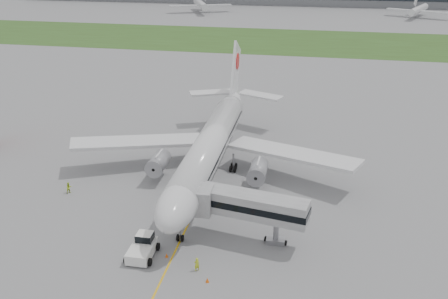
% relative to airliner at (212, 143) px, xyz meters
% --- Properties ---
extents(ground, '(600.00, 600.00, 0.00)m').
position_rel_airliner_xyz_m(ground, '(0.00, -4.87, -5.66)').
color(ground, gray).
rests_on(ground, ground).
extents(apron_markings, '(70.00, 70.00, 0.04)m').
position_rel_airliner_xyz_m(apron_markings, '(0.00, -9.87, -5.66)').
color(apron_markings, gold).
rests_on(apron_markings, ground).
extents(grass_strip, '(600.00, 50.00, 0.02)m').
position_rel_airliner_xyz_m(grass_strip, '(0.00, 115.13, -5.65)').
color(grass_strip, '#314B1C').
rests_on(grass_strip, ground).
extents(control_tower, '(12.00, 12.00, 56.00)m').
position_rel_airliner_xyz_m(control_tower, '(-90.00, 227.13, -5.66)').
color(control_tower, gray).
rests_on(control_tower, ground).
extents(airliner, '(48.13, 53.95, 17.88)m').
position_rel_airliner_xyz_m(airliner, '(0.00, 0.00, 0.00)').
color(airliner, silver).
rests_on(airliner, ground).
extents(pushback_tug, '(3.36, 4.93, 2.51)m').
position_rel_airliner_xyz_m(pushback_tug, '(-3.70, -23.66, -4.51)').
color(pushback_tug, white).
rests_on(pushback_tug, ground).
extents(jet_bridge, '(15.17, 5.62, 6.92)m').
position_rel_airliner_xyz_m(jet_bridge, '(8.25, -17.99, -0.54)').
color(jet_bridge, '#AFAFB2').
rests_on(jet_bridge, ground).
extents(safety_cone_left, '(0.38, 0.38, 0.53)m').
position_rel_airliner_xyz_m(safety_cone_left, '(-0.69, -23.62, -5.40)').
color(safety_cone_left, '#EA5B0C').
rests_on(safety_cone_left, ground).
extents(safety_cone_right, '(0.42, 0.42, 0.58)m').
position_rel_airliner_xyz_m(safety_cone_right, '(5.28, -27.37, -5.37)').
color(safety_cone_right, '#EA5B0C').
rests_on(safety_cone_right, ground).
extents(ground_crew_near, '(0.78, 0.73, 1.78)m').
position_rel_airliner_xyz_m(ground_crew_near, '(3.60, -25.50, -4.77)').
color(ground_crew_near, '#C2D423').
rests_on(ground_crew_near, ground).
extents(ground_crew_far, '(1.05, 1.09, 1.78)m').
position_rel_airliner_xyz_m(ground_crew_far, '(-20.23, -10.40, -4.77)').
color(ground_crew_far, '#A9CD22').
rests_on(ground_crew_far, ground).
extents(distant_aircraft_left, '(39.70, 37.66, 12.06)m').
position_rel_airliner_xyz_m(distant_aircraft_left, '(-44.53, 181.18, -5.66)').
color(distant_aircraft_left, silver).
rests_on(distant_aircraft_left, ground).
extents(distant_aircraft_right, '(37.04, 35.17, 11.23)m').
position_rel_airliner_xyz_m(distant_aircraft_right, '(60.96, 183.29, -5.66)').
color(distant_aircraft_right, silver).
rests_on(distant_aircraft_right, ground).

